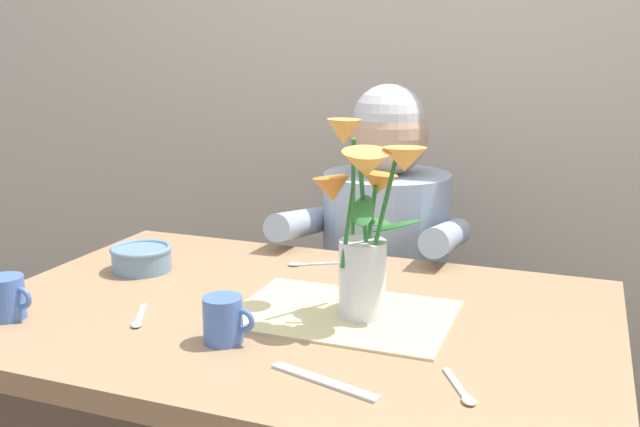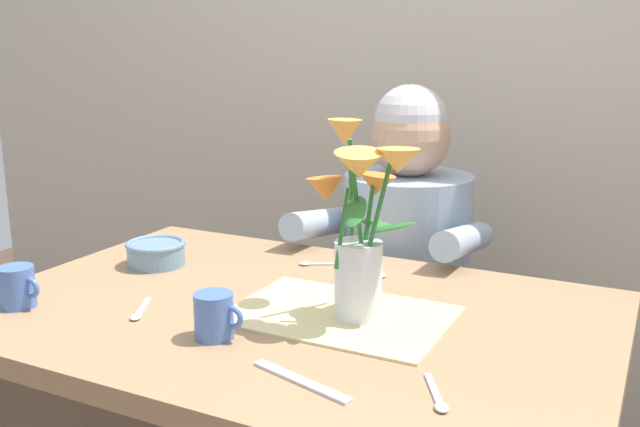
{
  "view_description": "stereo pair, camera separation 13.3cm",
  "coord_description": "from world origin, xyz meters",
  "px_view_note": "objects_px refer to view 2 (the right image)",
  "views": [
    {
      "loc": [
        0.5,
        -1.16,
        1.23
      ],
      "look_at": [
        0.04,
        0.05,
        0.92
      ],
      "focal_mm": 39.53,
      "sensor_mm": 36.0,
      "label": 1
    },
    {
      "loc": [
        0.63,
        -1.11,
        1.23
      ],
      "look_at": [
        0.04,
        0.05,
        0.92
      ],
      "focal_mm": 39.53,
      "sensor_mm": 36.0,
      "label": 2
    }
  ],
  "objects_px": {
    "flower_vase": "(360,224)",
    "dinner_knife": "(301,381)",
    "ceramic_bowl": "(156,252)",
    "ceramic_mug": "(17,287)",
    "seated_person": "(405,297)",
    "tea_cup": "(215,316)"
  },
  "relations": [
    {
      "from": "flower_vase",
      "to": "dinner_knife",
      "type": "xyz_separation_m",
      "value": [
        0.02,
        -0.27,
        -0.18
      ]
    },
    {
      "from": "ceramic_bowl",
      "to": "ceramic_mug",
      "type": "relative_size",
      "value": 1.46
    },
    {
      "from": "flower_vase",
      "to": "ceramic_bowl",
      "type": "height_order",
      "value": "flower_vase"
    },
    {
      "from": "seated_person",
      "to": "tea_cup",
      "type": "relative_size",
      "value": 12.2
    },
    {
      "from": "tea_cup",
      "to": "ceramic_mug",
      "type": "relative_size",
      "value": 1.0
    },
    {
      "from": "flower_vase",
      "to": "ceramic_bowl",
      "type": "relative_size",
      "value": 2.63
    },
    {
      "from": "flower_vase",
      "to": "ceramic_mug",
      "type": "bearing_deg",
      "value": -159.06
    },
    {
      "from": "ceramic_mug",
      "to": "tea_cup",
      "type": "bearing_deg",
      "value": 6.4
    },
    {
      "from": "flower_vase",
      "to": "ceramic_bowl",
      "type": "xyz_separation_m",
      "value": [
        -0.55,
        0.1,
        -0.15
      ]
    },
    {
      "from": "flower_vase",
      "to": "ceramic_mug",
      "type": "xyz_separation_m",
      "value": [
        -0.61,
        -0.23,
        -0.14
      ]
    },
    {
      "from": "flower_vase",
      "to": "dinner_knife",
      "type": "bearing_deg",
      "value": -85.21
    },
    {
      "from": "seated_person",
      "to": "flower_vase",
      "type": "height_order",
      "value": "seated_person"
    },
    {
      "from": "tea_cup",
      "to": "seated_person",
      "type": "bearing_deg",
      "value": 85.77
    },
    {
      "from": "tea_cup",
      "to": "ceramic_mug",
      "type": "distance_m",
      "value": 0.43
    },
    {
      "from": "ceramic_bowl",
      "to": "tea_cup",
      "type": "xyz_separation_m",
      "value": [
        0.36,
        -0.28,
        0.01
      ]
    },
    {
      "from": "tea_cup",
      "to": "flower_vase",
      "type": "bearing_deg",
      "value": 44.8
    },
    {
      "from": "ceramic_mug",
      "to": "seated_person",
      "type": "bearing_deg",
      "value": 60.25
    },
    {
      "from": "tea_cup",
      "to": "ceramic_mug",
      "type": "bearing_deg",
      "value": -173.6
    },
    {
      "from": "flower_vase",
      "to": "tea_cup",
      "type": "distance_m",
      "value": 0.3
    },
    {
      "from": "ceramic_mug",
      "to": "ceramic_bowl",
      "type": "bearing_deg",
      "value": 79.12
    },
    {
      "from": "flower_vase",
      "to": "seated_person",
      "type": "bearing_deg",
      "value": 101.92
    },
    {
      "from": "tea_cup",
      "to": "ceramic_mug",
      "type": "height_order",
      "value": "same"
    }
  ]
}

